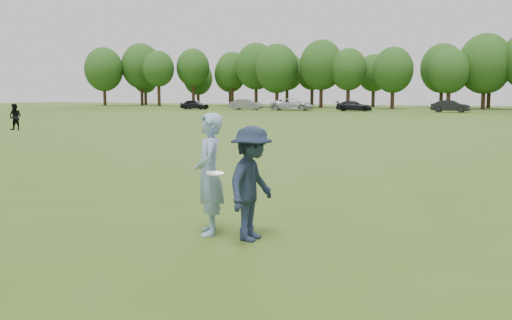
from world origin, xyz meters
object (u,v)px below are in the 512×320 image
Objects in this scene: defender at (252,184)px; thrower at (209,174)px; car_b at (246,104)px; player_far_a at (15,117)px; car_d at (354,106)px; car_f at (451,106)px; car_a at (195,105)px; car_c at (292,104)px.

thrower is at bearing 87.83° from defender.
player_far_a is at bearing -174.32° from car_b.
car_b is 14.79m from car_d.
defender is 65.92m from car_b.
thrower is at bearing -174.15° from car_f.
car_d is 1.03× the size of car_f.
car_f is at bearing 3.87° from defender.
player_far_a is 43.18m from car_a.
car_f reaches higher than car_a.
car_f reaches higher than car_d.
defender is 61.56m from car_d.
car_c is (2.26, 42.98, -0.03)m from player_far_a.
thrower is 65.55m from car_b.
defender reaches higher than player_far_a.
car_f is at bearing -88.52° from car_a.
car_b is at bearing 84.05° from car_c.
car_d is at bearing -88.64° from car_b.
car_a is (-34.26, 58.42, -0.28)m from thrower.
player_far_a is 0.36× the size of car_b.
car_a is (-11.64, 41.58, -0.13)m from player_far_a.
car_a is 0.71× the size of car_c.
thrower is 61.34m from car_d.
car_a is at bearing 93.06° from player_far_a.
car_d is at bearing -87.64° from car_a.
car_b reaches higher than car_f.
defender reaches higher than car_c.
car_c is at bearing 169.74° from thrower.
thrower reaches higher than car_a.
car_d is at bearing -94.54° from car_c.
car_b is (-26.97, 59.74, -0.23)m from thrower.
car_c is (6.61, 0.08, 0.05)m from car_b.
car_b is 6.61m from car_c.
thrower is 1.19× the size of player_far_a.
player_far_a reaches higher than car_c.
car_a is at bearing 33.39° from defender.
car_c reaches higher than car_b.
car_a is 33.61m from car_f.
car_b is at bearing 175.24° from thrower.
car_c is (-20.36, 59.82, -0.18)m from thrower.
thrower is 1.10× the size of defender.
car_d is at bearing 63.87° from player_far_a.
car_a is at bearing 98.71° from car_f.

